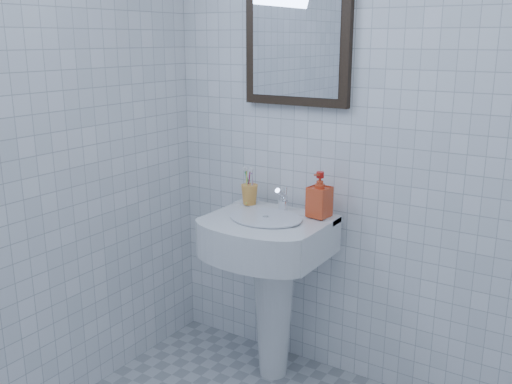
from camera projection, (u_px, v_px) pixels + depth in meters
The scene contains 6 objects.
wall_back at pixel (400, 109), 2.28m from camera, with size 2.20×0.02×2.50m, color white.
washbasin at pixel (271, 270), 2.53m from camera, with size 0.51×0.38×0.79m.
faucet at pixel (283, 201), 2.53m from camera, with size 0.04×0.10×0.11m.
toothbrush_cup at pixel (250, 194), 2.62m from camera, with size 0.08×0.08×0.09m, color gold, non-canonical shape.
soap_dispenser at pixel (320, 195), 2.43m from camera, with size 0.09×0.09×0.19m, color red.
wall_mirror at pixel (297, 32), 2.43m from camera, with size 0.50×0.04×0.62m.
Camera 1 is at (0.75, -1.04, 1.52)m, focal length 40.00 mm.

